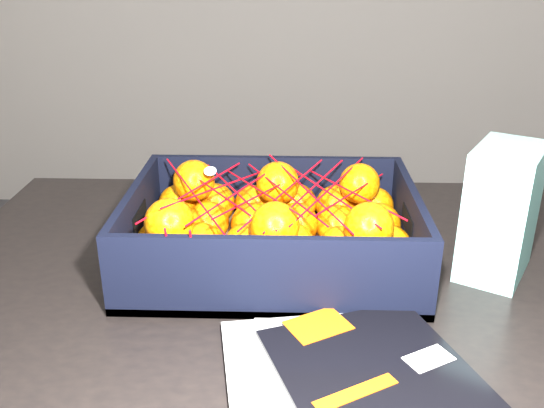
{
  "coord_description": "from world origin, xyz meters",
  "views": [
    {
      "loc": [
        -0.18,
        -1.07,
        1.2
      ],
      "look_at": [
        -0.2,
        -0.27,
        0.86
      ],
      "focal_mm": 39.44,
      "sensor_mm": 36.0,
      "label": 1
    }
  ],
  "objects_px": {
    "magazine_stack": "(351,390)",
    "retail_carton": "(501,212)",
    "table": "(321,332)",
    "produce_crate": "(273,240)"
  },
  "relations": [
    {
      "from": "magazine_stack",
      "to": "retail_carton",
      "type": "xyz_separation_m",
      "value": [
        0.24,
        0.29,
        0.09
      ]
    },
    {
      "from": "table",
      "to": "magazine_stack",
      "type": "distance_m",
      "value": 0.28
    },
    {
      "from": "magazine_stack",
      "to": "produce_crate",
      "type": "height_order",
      "value": "produce_crate"
    },
    {
      "from": "table",
      "to": "magazine_stack",
      "type": "relative_size",
      "value": 3.52
    },
    {
      "from": "table",
      "to": "magazine_stack",
      "type": "xyz_separation_m",
      "value": [
        0.02,
        -0.26,
        0.11
      ]
    },
    {
      "from": "table",
      "to": "retail_carton",
      "type": "xyz_separation_m",
      "value": [
        0.26,
        0.03,
        0.2
      ]
    },
    {
      "from": "magazine_stack",
      "to": "table",
      "type": "bearing_deg",
      "value": 94.06
    },
    {
      "from": "produce_crate",
      "to": "retail_carton",
      "type": "xyz_separation_m",
      "value": [
        0.34,
        -0.02,
        0.06
      ]
    },
    {
      "from": "magazine_stack",
      "to": "retail_carton",
      "type": "relative_size",
      "value": 1.73
    },
    {
      "from": "table",
      "to": "produce_crate",
      "type": "relative_size",
      "value": 2.76
    }
  ]
}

